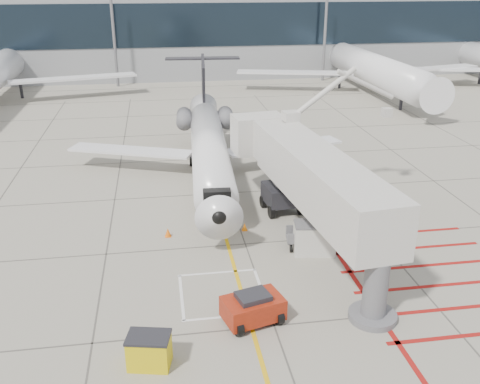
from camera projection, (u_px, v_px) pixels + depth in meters
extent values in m
plane|color=gray|center=(258.00, 280.00, 27.75)|extent=(260.00, 260.00, 0.00)
cone|color=#E55E0C|center=(168.00, 232.00, 32.22)|extent=(0.39, 0.39, 0.54)
cone|color=orange|center=(245.00, 227.00, 33.01)|extent=(0.35, 0.35, 0.48)
cube|color=gray|center=(240.00, 23.00, 90.58)|extent=(180.00, 28.00, 14.00)
cube|color=black|center=(255.00, 24.00, 77.34)|extent=(180.00, 0.10, 6.00)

